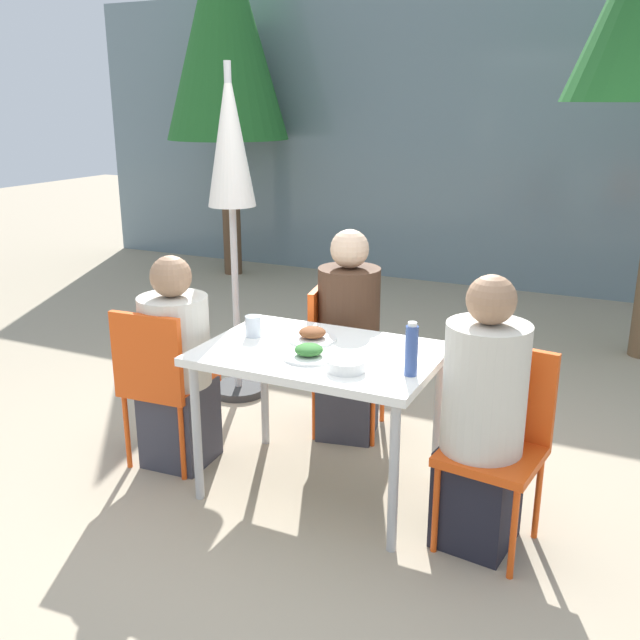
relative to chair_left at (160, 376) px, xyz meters
name	(u,v)px	position (x,y,z in m)	size (l,w,h in m)	color
ground_plane	(320,489)	(0.86, 0.13, -0.52)	(24.00, 24.00, 0.00)	tan
building_facade	(515,141)	(0.86, 4.67, 0.98)	(10.00, 0.20, 3.00)	slate
dining_table	(320,364)	(0.86, 0.13, 0.16)	(1.12, 0.78, 0.75)	white
chair_left	(160,376)	(0.00, 0.00, 0.00)	(0.42, 0.42, 0.88)	#E54C14
person_left	(177,369)	(0.05, 0.08, 0.02)	(0.36, 0.36, 1.14)	#383842
chair_right	(499,431)	(1.73, 0.10, 0.00)	(0.45, 0.45, 0.88)	#E54C14
person_right	(482,423)	(1.67, 0.03, 0.06)	(0.35, 0.35, 1.22)	black
chair_far	(337,347)	(0.65, 0.81, 0.00)	(0.47, 0.47, 0.88)	#E54C14
person_far	(349,341)	(0.73, 0.77, 0.06)	(0.37, 0.37, 1.22)	#383842
closed_umbrella	(231,161)	(-0.17, 1.02, 1.01)	(0.36, 0.36, 2.11)	#333333
plate_0	(312,335)	(0.76, 0.25, 0.26)	(0.24, 0.24, 0.07)	white
plate_1	(310,353)	(0.86, 0.01, 0.26)	(0.24, 0.24, 0.07)	white
bottle	(411,350)	(1.35, 0.01, 0.35)	(0.06, 0.06, 0.24)	#334C8E
drinking_cup	(253,326)	(0.46, 0.18, 0.28)	(0.08, 0.08, 0.11)	silver
salad_bowl	(346,365)	(1.08, -0.06, 0.26)	(0.17, 0.17, 0.05)	white
tree_behind_left	(224,27)	(-2.05, 3.97, 2.10)	(1.30, 1.30, 3.80)	brown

